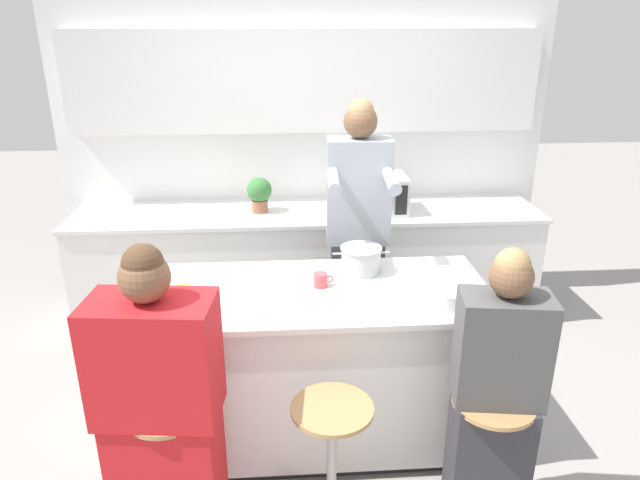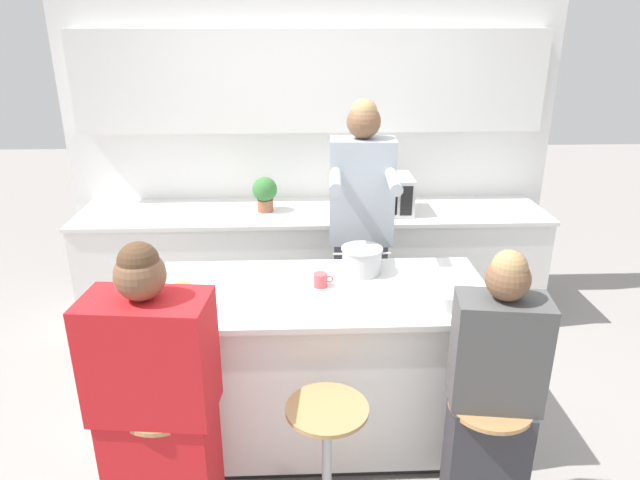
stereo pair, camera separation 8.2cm
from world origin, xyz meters
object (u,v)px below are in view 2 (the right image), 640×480
fruit_bowl (451,297)px  person_seated_near (491,411)px  bar_stool_leftmost (170,464)px  microwave (380,194)px  kitchen_island (321,364)px  bar_stool_center (327,466)px  person_cooking (360,243)px  coffee_cup_far (321,280)px  person_wrapped_blanket (157,411)px  cooking_pot (362,260)px  coffee_cup_near (183,293)px  bar_stool_rightmost (483,463)px  potted_plant (265,192)px

fruit_bowl → person_seated_near: bearing=-79.9°
bar_stool_leftmost → microwave: bearing=59.2°
kitchen_island → fruit_bowl: bearing=-15.8°
bar_stool_center → person_cooking: 1.50m
coffee_cup_far → person_wrapped_blanket: bearing=-136.5°
kitchen_island → person_seated_near: 0.99m
kitchen_island → cooking_pot: 0.62m
bar_stool_center → coffee_cup_near: 1.08m
bar_stool_leftmost → coffee_cup_far: bearing=43.1°
bar_stool_leftmost → coffee_cup_near: 0.80m
kitchen_island → bar_stool_rightmost: bearing=-43.5°
bar_stool_rightmost → person_cooking: person_cooking is taller
person_seated_near → fruit_bowl: size_ratio=5.94×
bar_stool_leftmost → cooking_pot: (0.95, 0.84, 0.63)m
bar_stool_leftmost → person_cooking: size_ratio=0.38×
bar_stool_center → coffee_cup_far: size_ratio=6.64×
person_wrapped_blanket → person_cooking: bearing=59.1°
bar_stool_leftmost → microwave: (1.22, 2.04, 0.65)m
person_seated_near → potted_plant: person_seated_near is taller
kitchen_island → fruit_bowl: fruit_bowl is taller
coffee_cup_near → coffee_cup_far: 0.71m
coffee_cup_near → potted_plant: size_ratio=0.44×
kitchen_island → potted_plant: potted_plant is taller
kitchen_island → bar_stool_rightmost: (0.71, -0.68, -0.10)m
person_cooking → potted_plant: bearing=134.0°
microwave → bar_stool_rightmost: bearing=-84.3°
person_wrapped_blanket → fruit_bowl: (1.37, 0.47, 0.28)m
person_seated_near → bar_stool_rightmost: bearing=-113.4°
person_seated_near → potted_plant: (-1.09, 2.12, 0.40)m
bar_stool_rightmost → person_cooking: size_ratio=0.38×
bar_stool_center → coffee_cup_far: coffee_cup_far is taller
bar_stool_center → microwave: microwave is taller
bar_stool_leftmost → person_cooking: (1.00, 1.33, 0.54)m
kitchen_island → person_wrapped_blanket: person_wrapped_blanket is taller
coffee_cup_near → coffee_cup_far: (0.70, 0.15, -0.01)m
person_seated_near → coffee_cup_near: (-1.42, 0.55, 0.33)m
bar_stool_center → cooking_pot: 1.11m
bar_stool_rightmost → microwave: bearing=95.7°
bar_stool_center → bar_stool_rightmost: 0.71m
kitchen_island → coffee_cup_far: coffee_cup_far is taller
person_cooking → cooking_pot: size_ratio=5.73×
kitchen_island → coffee_cup_near: coffee_cup_near is taller
bar_stool_leftmost → person_seated_near: person_seated_near is taller
bar_stool_rightmost → person_wrapped_blanket: bearing=179.2°
cooking_pot → microwave: 1.23m
cooking_pot → coffee_cup_far: (-0.24, -0.17, -0.04)m
bar_stool_leftmost → cooking_pot: cooking_pot is taller
person_seated_near → potted_plant: size_ratio=5.28×
bar_stool_leftmost → coffee_cup_far: size_ratio=6.64×
bar_stool_leftmost → potted_plant: 2.22m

